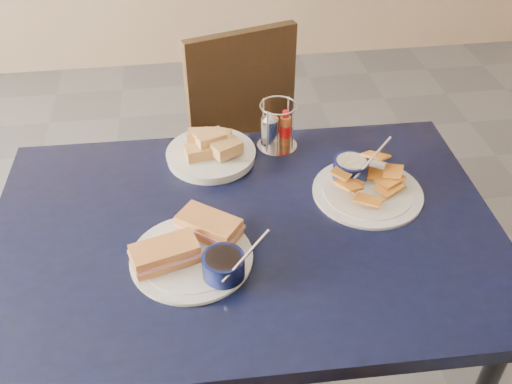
{
  "coord_description": "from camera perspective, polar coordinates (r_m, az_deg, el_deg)",
  "views": [
    {
      "loc": [
        -0.01,
        -0.88,
        1.65
      ],
      "look_at": [
        0.13,
        0.14,
        0.82
      ],
      "focal_mm": 40.0,
      "sensor_mm": 36.0,
      "label": 1
    }
  ],
  "objects": [
    {
      "name": "dining_table",
      "position": [
        1.38,
        -1.01,
        -5.6
      ],
      "size": [
        1.21,
        0.82,
        0.75
      ],
      "color": "black",
      "rests_on": "ground"
    },
    {
      "name": "chair_far",
      "position": [
        2.08,
        0.26,
        5.46
      ],
      "size": [
        0.5,
        0.5,
        0.87
      ],
      "color": "black",
      "rests_on": "ground"
    },
    {
      "name": "sandwich_plate",
      "position": [
        1.25,
        -6.04,
        -5.79
      ],
      "size": [
        0.3,
        0.27,
        0.12
      ],
      "color": "white",
      "rests_on": "dining_table"
    },
    {
      "name": "plantain_plate",
      "position": [
        1.45,
        10.58,
        0.92
      ],
      "size": [
        0.27,
        0.27,
        0.12
      ],
      "color": "white",
      "rests_on": "dining_table"
    },
    {
      "name": "bread_basket",
      "position": [
        1.53,
        -4.51,
        4.13
      ],
      "size": [
        0.24,
        0.24,
        0.08
      ],
      "color": "white",
      "rests_on": "dining_table"
    },
    {
      "name": "condiment_caddy",
      "position": [
        1.56,
        2.0,
        6.29
      ],
      "size": [
        0.11,
        0.11,
        0.14
      ],
      "color": "silver",
      "rests_on": "dining_table"
    }
  ]
}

